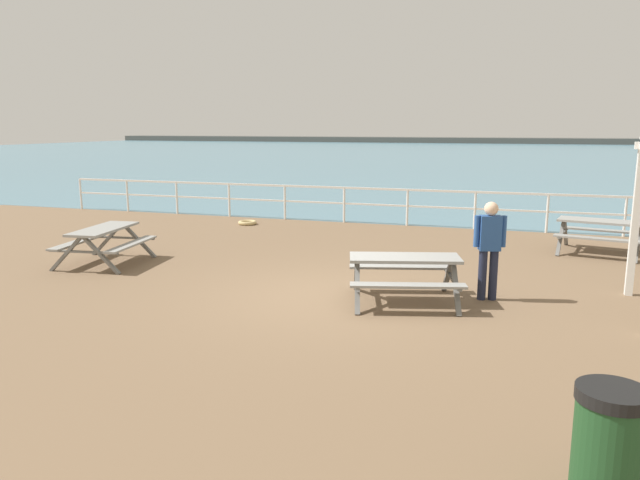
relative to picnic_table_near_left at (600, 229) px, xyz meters
name	(u,v)px	position (x,y,z in m)	size (l,w,h in m)	color
ground_plane	(329,302)	(-4.85, -5.21, -0.68)	(30.00, 24.00, 0.20)	brown
sea_band	(485,155)	(-4.85, 47.54, -0.58)	(142.00, 90.00, 0.01)	teal
distant_shoreline	(498,143)	(-4.85, 90.54, -0.58)	(142.00, 6.00, 1.80)	#4C4C47
seaward_railing	(408,200)	(-4.85, 2.54, 0.17)	(23.07, 0.07, 1.08)	white
picnic_table_near_left	(600,229)	(0.00, 0.00, 0.00)	(2.06, 1.84, 0.80)	gray
picnic_table_near_right	(405,268)	(-3.57, -5.16, 0.00)	(2.13, 1.92, 0.80)	gray
picnic_table_far_left	(104,237)	(-10.08, -4.35, 0.00)	(1.74, 1.97, 0.80)	gray
visitor	(489,244)	(-2.26, -4.59, 0.36)	(0.51, 0.30, 1.66)	#1E2338
litter_bin	(608,446)	(-1.13, -10.04, -0.10)	(0.55, 0.55, 0.95)	#1E4723
rope_coil	(247,223)	(-9.39, 1.27, -0.53)	(0.55, 0.55, 0.11)	tan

